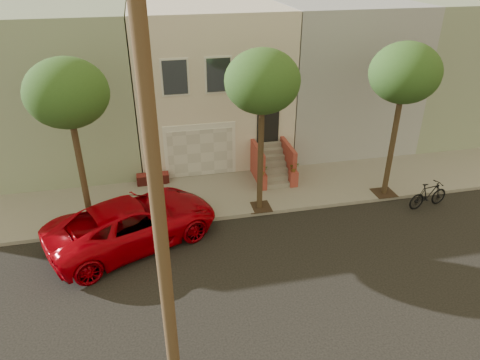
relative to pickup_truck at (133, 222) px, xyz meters
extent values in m
plane|color=black|center=(3.91, -2.78, -0.84)|extent=(90.00, 90.00, 0.00)
cube|color=gray|center=(3.91, 2.57, -0.76)|extent=(40.00, 3.70, 0.15)
cube|color=beige|center=(3.91, 8.42, 2.81)|extent=(7.00, 8.00, 7.00)
cube|color=gray|center=(-2.89, 8.42, 2.81)|extent=(6.50, 8.00, 7.00)
cube|color=#94979C|center=(10.71, 8.42, 2.81)|extent=(6.50, 8.00, 7.00)
cube|color=gray|center=(17.21, 8.42, 2.81)|extent=(6.50, 8.00, 7.00)
cube|color=silver|center=(3.01, 4.44, 0.56)|extent=(3.20, 0.12, 2.50)
cube|color=silver|center=(3.01, 4.38, 0.46)|extent=(2.90, 0.06, 2.20)
cube|color=gray|center=(3.01, 2.57, -0.68)|extent=(3.20, 3.70, 0.02)
cube|color=maroon|center=(0.81, 4.12, -0.47)|extent=(1.40, 0.45, 0.44)
cube|color=black|center=(6.11, 4.39, 1.71)|extent=(1.00, 0.06, 2.00)
cube|color=#3F4751|center=(2.11, 4.39, 3.91)|extent=(1.00, 0.06, 1.40)
cube|color=silver|center=(2.11, 4.41, 3.91)|extent=(1.15, 0.05, 1.55)
cube|color=#3F4751|center=(3.91, 4.39, 3.91)|extent=(1.00, 0.06, 1.40)
cube|color=silver|center=(3.91, 4.41, 3.91)|extent=(1.15, 0.05, 1.55)
cube|color=#3F4751|center=(5.71, 4.39, 3.91)|extent=(1.00, 0.06, 1.40)
cube|color=silver|center=(5.71, 4.41, 3.91)|extent=(1.15, 0.05, 1.55)
cube|color=gray|center=(6.11, 2.60, -0.59)|extent=(1.20, 0.28, 0.20)
cube|color=gray|center=(6.11, 2.88, -0.39)|extent=(1.20, 0.28, 0.20)
cube|color=gray|center=(6.11, 3.16, -0.19)|extent=(1.20, 0.28, 0.20)
cube|color=gray|center=(6.11, 3.44, 0.01)|extent=(1.20, 0.28, 0.20)
cube|color=gray|center=(6.11, 3.72, 0.21)|extent=(1.20, 0.28, 0.20)
cube|color=gray|center=(6.11, 4.00, 0.41)|extent=(1.20, 0.28, 0.20)
cube|color=gray|center=(6.11, 4.28, 0.61)|extent=(1.20, 0.28, 0.20)
cube|color=#973A31|center=(5.41, 3.44, 0.11)|extent=(0.18, 1.96, 1.60)
cube|color=#973A31|center=(6.81, 3.44, 0.11)|extent=(0.18, 1.96, 1.60)
cube|color=#973A31|center=(5.41, 2.56, -0.34)|extent=(0.35, 0.35, 0.70)
imported|color=#244819|center=(5.41, 2.56, 0.24)|extent=(0.40, 0.35, 0.45)
cube|color=#973A31|center=(6.81, 2.56, -0.34)|extent=(0.35, 0.35, 0.70)
imported|color=#244819|center=(6.81, 2.56, 0.24)|extent=(0.41, 0.35, 0.45)
cube|color=#2D2116|center=(-1.59, 1.12, -0.68)|extent=(0.90, 0.90, 0.02)
cylinder|color=#332517|center=(-1.59, 1.12, 1.41)|extent=(0.22, 0.22, 4.20)
ellipsoid|color=#244819|center=(-1.59, 1.12, 4.46)|extent=(2.70, 2.57, 2.29)
cube|color=#2D2116|center=(4.91, 1.12, -0.68)|extent=(0.90, 0.90, 0.02)
cylinder|color=#332517|center=(4.91, 1.12, 1.41)|extent=(0.22, 0.22, 4.20)
ellipsoid|color=#244819|center=(4.91, 1.12, 4.46)|extent=(2.70, 2.57, 2.29)
cube|color=#2D2116|center=(10.41, 1.12, -0.68)|extent=(0.90, 0.90, 0.02)
cylinder|color=#332517|center=(10.41, 1.12, 1.41)|extent=(0.22, 0.22, 4.20)
ellipsoid|color=#244819|center=(10.41, 1.12, 4.46)|extent=(2.70, 2.57, 2.29)
cylinder|color=#4C3523|center=(0.91, -5.98, 4.16)|extent=(0.30, 0.30, 10.00)
imported|color=#AD000C|center=(0.00, 0.00, 0.00)|extent=(6.63, 4.95, 1.67)
imported|color=black|center=(11.69, -0.06, -0.28)|extent=(1.92, 0.83, 1.12)
camera|label=1|loc=(0.92, -13.49, 8.60)|focal=32.83mm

